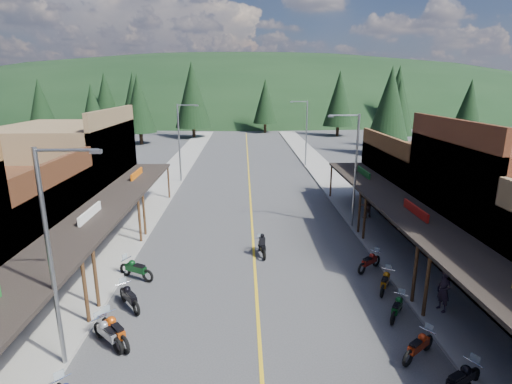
{
  "coord_description": "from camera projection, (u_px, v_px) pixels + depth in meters",
  "views": [
    {
      "loc": [
        -0.57,
        -18.54,
        9.89
      ],
      "look_at": [
        0.23,
        6.91,
        3.0
      ],
      "focal_mm": 28.0,
      "sensor_mm": 36.0,
      "label": 1
    }
  ],
  "objects": [
    {
      "name": "ground",
      "position": [
        256.0,
        283.0,
        20.49
      ],
      "size": [
        220.0,
        220.0,
        0.0
      ],
      "primitive_type": "plane",
      "color": "#38383A",
      "rests_on": "ground"
    },
    {
      "name": "centerline",
      "position": [
        250.0,
        187.0,
        39.78
      ],
      "size": [
        0.15,
        90.0,
        0.01
      ],
      "primitive_type": "cube",
      "color": "gold",
      "rests_on": "ground"
    },
    {
      "name": "sidewalk_west",
      "position": [
        162.0,
        187.0,
        39.5
      ],
      "size": [
        3.4,
        94.0,
        0.15
      ],
      "primitive_type": "cube",
      "color": "gray",
      "rests_on": "ground"
    },
    {
      "name": "sidewalk_east",
      "position": [
        336.0,
        185.0,
        40.03
      ],
      "size": [
        3.4,
        94.0,
        0.15
      ],
      "primitive_type": "cube",
      "color": "gray",
      "rests_on": "ground"
    },
    {
      "name": "shop_west_3",
      "position": [
        69.0,
        172.0,
        30.05
      ],
      "size": [
        10.9,
        10.2,
        8.2
      ],
      "color": "brown",
      "rests_on": "ground"
    },
    {
      "name": "shop_east_2",
      "position": [
        508.0,
        206.0,
        21.63
      ],
      "size": [
        10.9,
        9.0,
        8.2
      ],
      "color": "#562B19",
      "rests_on": "ground"
    },
    {
      "name": "shop_east_3",
      "position": [
        427.0,
        182.0,
        31.15
      ],
      "size": [
        10.9,
        10.2,
        6.2
      ],
      "color": "#4C2D16",
      "rests_on": "ground"
    },
    {
      "name": "streetlight_0",
      "position": [
        54.0,
        252.0,
        13.32
      ],
      "size": [
        2.16,
        0.18,
        8.0
      ],
      "color": "gray",
      "rests_on": "ground"
    },
    {
      "name": "streetlight_1",
      "position": [
        180.0,
        140.0,
        40.34
      ],
      "size": [
        2.16,
        0.18,
        8.0
      ],
      "color": "gray",
      "rests_on": "ground"
    },
    {
      "name": "streetlight_2",
      "position": [
        354.0,
        166.0,
        27.25
      ],
      "size": [
        2.16,
        0.18,
        8.0
      ],
      "color": "gray",
      "rests_on": "ground"
    },
    {
      "name": "streetlight_3",
      "position": [
        305.0,
        130.0,
        48.48
      ],
      "size": [
        2.16,
        0.18,
        8.0
      ],
      "color": "gray",
      "rests_on": "ground"
    },
    {
      "name": "ridge_hill",
      "position": [
        245.0,
        111.0,
        150.74
      ],
      "size": [
        310.0,
        140.0,
        60.0
      ],
      "primitive_type": "ellipsoid",
      "color": "black",
      "rests_on": "ground"
    },
    {
      "name": "pine_0",
      "position": [
        40.0,
        102.0,
        77.4
      ],
      "size": [
        5.04,
        5.04,
        11.0
      ],
      "color": "black",
      "rests_on": "ground"
    },
    {
      "name": "pine_1",
      "position": [
        134.0,
        97.0,
        85.41
      ],
      "size": [
        5.88,
        5.88,
        12.5
      ],
      "color": "black",
      "rests_on": "ground"
    },
    {
      "name": "pine_2",
      "position": [
        192.0,
        95.0,
        74.06
      ],
      "size": [
        6.72,
        6.72,
        14.0
      ],
      "color": "black",
      "rests_on": "ground"
    },
    {
      "name": "pine_3",
      "position": [
        265.0,
        101.0,
        82.59
      ],
      "size": [
        5.04,
        5.04,
        11.0
      ],
      "color": "black",
      "rests_on": "ground"
    },
    {
      "name": "pine_4",
      "position": [
        339.0,
        98.0,
        77.03
      ],
      "size": [
        5.88,
        5.88,
        12.5
      ],
      "color": "black",
      "rests_on": "ground"
    },
    {
      "name": "pine_5",
      "position": [
        398.0,
        93.0,
        88.9
      ],
      "size": [
        6.72,
        6.72,
        14.0
      ],
      "color": "black",
      "rests_on": "ground"
    },
    {
      "name": "pine_6",
      "position": [
        470.0,
        101.0,
        81.94
      ],
      "size": [
        5.04,
        5.04,
        11.0
      ],
      "color": "black",
      "rests_on": "ground"
    },
    {
      "name": "pine_7",
      "position": [
        105.0,
        96.0,
        90.95
      ],
      "size": [
        5.88,
        5.88,
        12.5
      ],
      "color": "black",
      "rests_on": "ground"
    },
    {
      "name": "pine_8",
      "position": [
        93.0,
        113.0,
        56.85
      ],
      "size": [
        4.48,
        4.48,
        10.0
      ],
      "color": "black",
      "rests_on": "ground"
    },
    {
      "name": "pine_9",
      "position": [
        399.0,
        107.0,
        62.97
      ],
      "size": [
        4.93,
        4.93,
        10.8
      ],
      "color": "black",
      "rests_on": "ground"
    },
    {
      "name": "pine_10",
      "position": [
        139.0,
        104.0,
        66.41
      ],
      "size": [
        5.38,
        5.38,
        11.6
      ],
      "color": "black",
      "rests_on": "ground"
    },
    {
      "name": "pine_11",
      "position": [
        390.0,
        104.0,
        55.88
      ],
      "size": [
        5.82,
        5.82,
        12.4
      ],
      "color": "black",
      "rests_on": "ground"
    },
    {
      "name": "bike_west_5",
      "position": [
        107.0,
        333.0,
        15.44
      ],
      "size": [
        1.97,
        1.94,
        1.19
      ],
      "primitive_type": null,
      "rotation": [
        0.0,
        0.0,
        0.8
      ],
      "color": "gray",
      "rests_on": "ground"
    },
    {
      "name": "bike_west_6",
      "position": [
        115.0,
        329.0,
        15.56
      ],
      "size": [
        2.07,
        2.22,
        1.3
      ],
      "primitive_type": null,
      "rotation": [
        0.0,
        0.0,
        0.72
      ],
      "color": "#C1480D",
      "rests_on": "ground"
    },
    {
      "name": "bike_west_7",
      "position": [
        129.0,
        296.0,
        18.07
      ],
      "size": [
        1.83,
        2.12,
        1.21
      ],
      "primitive_type": null,
      "rotation": [
        0.0,
        0.0,
        0.64
      ],
      "color": "black",
      "rests_on": "ground"
    },
    {
      "name": "bike_west_8",
      "position": [
        136.0,
        268.0,
        20.78
      ],
      "size": [
        2.26,
        1.69,
        1.25
      ],
      "primitive_type": null,
      "rotation": [
        0.0,
        0.0,
        1.07
      ],
      "color": "#0B3816",
      "rests_on": "ground"
    },
    {
      "name": "bike_east_4",
      "position": [
        461.0,
        379.0,
        13.03
      ],
      "size": [
        2.16,
        1.62,
        1.19
      ],
      "primitive_type": null,
      "rotation": [
        0.0,
        0.0,
        -1.06
      ],
      "color": "black",
      "rests_on": "ground"
    },
    {
      "name": "bike_east_5",
      "position": [
        419.0,
        345.0,
        14.76
      ],
      "size": [
        1.97,
        1.73,
        1.13
      ],
      "primitive_type": null,
      "rotation": [
        0.0,
        0.0,
        -0.91
      ],
      "color": "#A7270B",
      "rests_on": "ground"
    },
    {
      "name": "bike_east_6",
      "position": [
        397.0,
        306.0,
        17.38
      ],
      "size": [
        1.55,
        1.88,
        1.06
      ],
      "primitive_type": null,
      "rotation": [
        0.0,
        0.0,
        -0.6
      ],
      "color": "#0E4718",
      "rests_on": "ground"
    },
    {
      "name": "bike_east_7",
      "position": [
        385.0,
        281.0,
        19.6
      ],
      "size": [
        1.53,
        2.03,
        1.12
      ],
      "primitive_type": null,
      "rotation": [
        0.0,
        0.0,
        -0.51
      ],
      "color": "#A45E0B",
      "rests_on": "ground"
    },
    {
      "name": "bike_east_8",
      "position": [
        370.0,
        261.0,
        21.78
      ],
      "size": [
        1.95,
        1.79,
        1.14
      ],
      "primitive_type": null,
      "rotation": [
        0.0,
        0.0,
        -0.87
      ],
      "color": "maroon",
      "rests_on": "ground"
    },
    {
      "name": "rider_on_bike",
      "position": [
        262.0,
        246.0,
        23.7
      ],
      "size": [
        0.9,
        1.99,
        1.47
      ],
      "rotation": [
        0.0,
        0.0,
        0.14
      ],
      "color": "black",
      "rests_on": "ground"
    },
    {
      "name": "pedestrian_east_a",
      "position": [
        444.0,
        291.0,
        17.54
      ],
      "size": [
        0.61,
        0.79,
        1.93
      ],
      "primitive_type": "imported",
      "rotation": [
        0.0,
        0.0,
        -1.34
      ],
      "color": "black",
      "rests_on": "sidewalk_east"
    },
    {
      "name": "pedestrian_east_b",
      "position": [
        366.0,
        205.0,
        29.93
      ],
      "size": [
        1.08,
        0.9,
        1.92
      ],
      "primitive_type": "imported",
      "rotation": [
        0.0,
        0.0,
        3.61
      ],
      "color": "brown",
      "rests_on": "sidewalk_east"
    }
  ]
}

